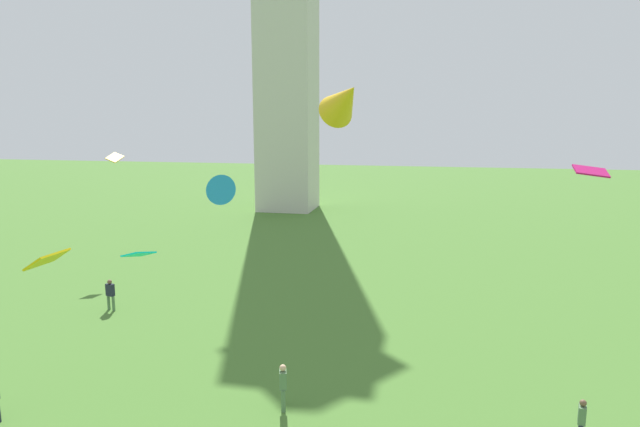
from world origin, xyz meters
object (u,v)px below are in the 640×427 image
at_px(kite_flying_0, 47,259).
at_px(kite_flying_4, 215,186).
at_px(person_0, 110,293).
at_px(person_5, 283,384).
at_px(kite_flying_1, 115,158).
at_px(kite_flying_3, 591,171).
at_px(kite_flying_2, 139,254).
at_px(kite_flying_5, 344,100).
at_px(person_2, 582,419).

height_order(kite_flying_0, kite_flying_4, kite_flying_4).
xyz_separation_m(person_0, person_5, (12.24, -8.00, -0.02)).
xyz_separation_m(kite_flying_0, kite_flying_1, (-7.43, 16.43, 2.68)).
height_order(person_5, kite_flying_3, kite_flying_3).
relative_size(kite_flying_2, kite_flying_4, 0.54).
height_order(kite_flying_0, kite_flying_3, kite_flying_3).
height_order(person_0, kite_flying_5, kite_flying_5).
height_order(person_2, kite_flying_0, kite_flying_0).
bearing_deg(person_2, kite_flying_3, 3.12).
distance_m(person_2, kite_flying_3, 8.82).
distance_m(kite_flying_1, kite_flying_3, 30.20).
xyz_separation_m(person_5, kite_flying_0, (-9.28, -0.19, 4.27)).
bearing_deg(person_2, kite_flying_5, 73.99).
xyz_separation_m(person_0, kite_flying_2, (7.03, -8.50, 4.74)).
distance_m(kite_flying_3, kite_flying_4, 14.39).
xyz_separation_m(person_2, kite_flying_1, (-26.86, 16.32, 7.06)).
bearing_deg(kite_flying_1, kite_flying_0, 27.69).
relative_size(person_2, kite_flying_1, 1.34).
bearing_deg(person_2, person_0, 83.68).
height_order(person_2, kite_flying_5, kite_flying_5).
height_order(kite_flying_1, kite_flying_5, kite_flying_5).
xyz_separation_m(person_0, kite_flying_0, (2.96, -8.19, 4.25)).
xyz_separation_m(kite_flying_0, kite_flying_5, (10.70, 5.05, 6.10)).
height_order(kite_flying_2, kite_flying_5, kite_flying_5).
relative_size(person_0, kite_flying_2, 1.58).
xyz_separation_m(kite_flying_2, kite_flying_3, (16.12, 4.53, 2.90)).
relative_size(person_0, kite_flying_3, 1.48).
bearing_deg(kite_flying_4, kite_flying_0, -17.31).
distance_m(kite_flying_4, kite_flying_5, 6.43).
relative_size(kite_flying_3, kite_flying_5, 0.40).
bearing_deg(kite_flying_2, person_2, 102.18).
relative_size(kite_flying_2, kite_flying_5, 0.37).
bearing_deg(person_5, kite_flying_2, -101.37).
height_order(kite_flying_1, kite_flying_2, kite_flying_1).
height_order(person_2, kite_flying_4, kite_flying_4).
distance_m(kite_flying_0, kite_flying_1, 18.23).
bearing_deg(kite_flying_0, person_5, 96.05).
xyz_separation_m(kite_flying_0, kite_flying_3, (20.19, 4.22, 3.39)).
height_order(kite_flying_0, kite_flying_5, kite_flying_5).
height_order(person_0, person_5, person_0).
xyz_separation_m(person_5, kite_flying_1, (-16.71, 16.23, 6.95)).
xyz_separation_m(kite_flying_1, kite_flying_5, (18.13, -11.37, 3.41)).
bearing_deg(person_5, kite_flying_4, -140.54).
distance_m(person_0, kite_flying_0, 9.69).
relative_size(kite_flying_1, kite_flying_2, 1.04).
height_order(person_0, kite_flying_0, kite_flying_0).
relative_size(person_0, kite_flying_1, 1.52).
bearing_deg(kite_flying_1, kite_flying_3, 69.53).
bearing_deg(kite_flying_3, kite_flying_2, -165.53).
bearing_deg(person_0, kite_flying_5, 4.46).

